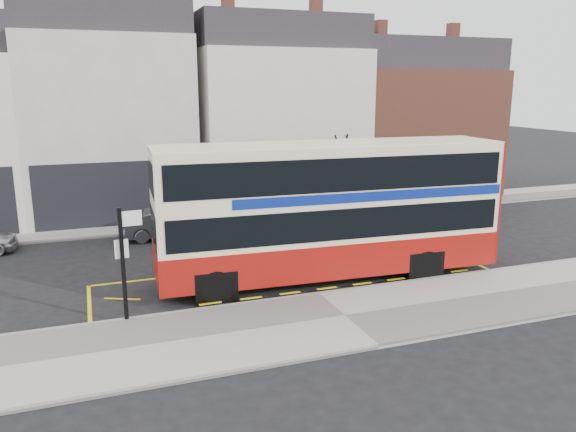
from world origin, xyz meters
name	(u,v)px	position (x,y,z in m)	size (l,w,h in m)	color
ground	(315,293)	(0.00, 0.00, 0.00)	(120.00, 120.00, 0.00)	black
pavement	(345,317)	(0.00, -2.30, 0.07)	(40.00, 4.00, 0.15)	#A8A49F
kerb	(319,295)	(0.00, -0.38, 0.07)	(40.00, 0.15, 0.15)	gray
far_pavement	(232,218)	(0.00, 11.00, 0.07)	(50.00, 3.00, 0.15)	#A8A49F
road_markings	(297,278)	(0.00, 1.60, 0.01)	(14.00, 3.40, 0.01)	yellow
terrace_left	(108,112)	(-5.50, 14.99, 5.32)	(8.00, 8.01, 11.80)	silver
terrace_green_shop	(272,113)	(3.50, 14.99, 5.07)	(9.00, 8.01, 11.30)	silver
terrace_right	(408,119)	(12.50, 14.99, 4.57)	(9.00, 8.01, 10.30)	#97503C
double_decker_bus	(330,209)	(1.09, 1.26, 2.51)	(12.06, 3.36, 4.77)	#FAEDBE
bus_stop_post	(125,253)	(-5.94, -0.39, 2.09)	(0.81, 0.15, 3.26)	black
car_grey	(170,223)	(-3.47, 8.48, 0.67)	(1.43, 4.09, 1.35)	#42454A
car_white	(414,199)	(9.83, 9.69, 0.66)	(1.85, 4.55, 1.32)	silver
street_tree_right	(332,143)	(5.73, 11.53, 3.61)	(2.46, 2.46, 5.30)	#302215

